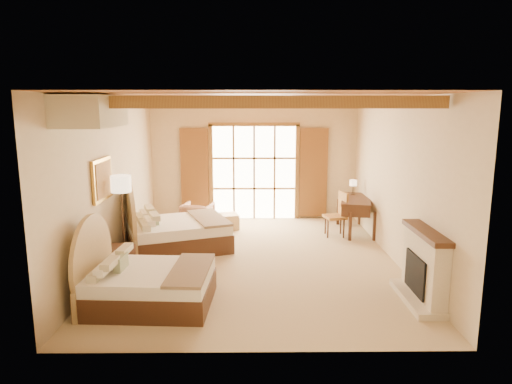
{
  "coord_description": "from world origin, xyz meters",
  "views": [
    {
      "loc": [
        -0.08,
        -8.72,
        3.02
      ],
      "look_at": [
        0.02,
        0.2,
        1.34
      ],
      "focal_mm": 32.0,
      "sensor_mm": 36.0,
      "label": 1
    }
  ],
  "objects_px": {
    "bed_near": "(141,282)",
    "desk": "(355,214)",
    "nightstand": "(118,262)",
    "bed_far": "(171,231)",
    "armchair": "(198,216)"
  },
  "relations": [
    {
      "from": "nightstand",
      "to": "desk",
      "type": "distance_m",
      "value": 5.73
    },
    {
      "from": "bed_near",
      "to": "armchair",
      "type": "bearing_deg",
      "value": 88.59
    },
    {
      "from": "armchair",
      "to": "nightstand",
      "type": "bearing_deg",
      "value": 85.7
    },
    {
      "from": "bed_near",
      "to": "desk",
      "type": "bearing_deg",
      "value": 47.39
    },
    {
      "from": "bed_far",
      "to": "desk",
      "type": "distance_m",
      "value": 4.45
    },
    {
      "from": "bed_far",
      "to": "desk",
      "type": "relative_size",
      "value": 1.53
    },
    {
      "from": "nightstand",
      "to": "desk",
      "type": "relative_size",
      "value": 0.34
    },
    {
      "from": "armchair",
      "to": "desk",
      "type": "distance_m",
      "value": 3.88
    },
    {
      "from": "bed_near",
      "to": "desk",
      "type": "xyz_separation_m",
      "value": [
        4.23,
        4.1,
        0.08
      ]
    },
    {
      "from": "bed_far",
      "to": "armchair",
      "type": "relative_size",
      "value": 3.53
    },
    {
      "from": "bed_near",
      "to": "armchair",
      "type": "xyz_separation_m",
      "value": [
        0.36,
        4.42,
        -0.04
      ]
    },
    {
      "from": "bed_near",
      "to": "nightstand",
      "type": "bearing_deg",
      "value": 123.88
    },
    {
      "from": "bed_far",
      "to": "nightstand",
      "type": "xyz_separation_m",
      "value": [
        -0.64,
        -1.66,
        -0.12
      ]
    },
    {
      "from": "bed_near",
      "to": "armchair",
      "type": "relative_size",
      "value": 2.68
    },
    {
      "from": "bed_near",
      "to": "desk",
      "type": "relative_size",
      "value": 1.16
    }
  ]
}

